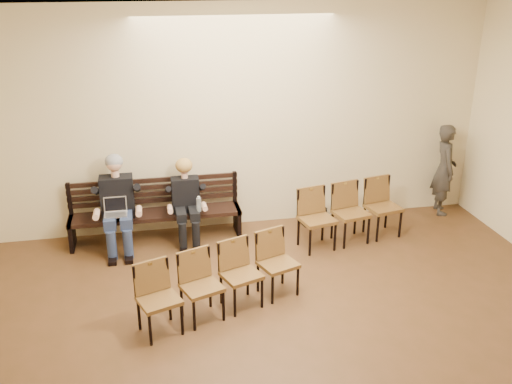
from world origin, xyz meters
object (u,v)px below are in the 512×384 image
bench (157,226)px  bag (313,215)px  water_bottle (199,211)px  seated_man (117,202)px  chair_row_front (351,214)px  passerby (445,163)px  laptop (116,217)px  chair_row_back (222,281)px  seated_woman (186,205)px

bench → bag: 2.54m
bag → water_bottle: bearing=-166.4°
seated_man → chair_row_front: (3.45, -0.53, -0.26)m
water_bottle → passerby: (4.18, 0.46, 0.32)m
seated_man → laptop: bearing=-98.2°
bench → chair_row_back: size_ratio=1.26×
seated_woman → passerby: passerby is taller
water_bottle → seated_woman: bearing=125.1°
seated_woman → passerby: 4.37m
laptop → bag: (3.11, 0.43, -0.43)m
seated_woman → chair_row_front: 2.50m
seated_woman → bag: 2.13m
bench → passerby: passerby is taller
laptop → water_bottle: size_ratio=1.39×
water_bottle → bag: water_bottle is taller
bag → chair_row_front: 0.89m
passerby → water_bottle: bearing=109.4°
bench → water_bottle: (0.63, -0.36, 0.34)m
seated_woman → chair_row_front: bearing=-12.2°
seated_woman → water_bottle: size_ratio=5.02×
bench → laptop: (-0.58, -0.33, 0.34)m
seated_man → laptop: (-0.03, -0.21, -0.15)m
water_bottle → chair_row_front: 2.29m
passerby → chair_row_front: bearing=124.5°
laptop → passerby: bearing=3.2°
passerby → chair_row_back: passerby is taller
water_bottle → seated_man: bearing=168.5°
passerby → chair_row_front: 2.10m
bench → chair_row_front: chair_row_front is taller
water_bottle → passerby: passerby is taller
water_bottle → chair_row_front: chair_row_front is taller
bench → seated_man: 0.75m
bench → seated_man: seated_man is taller
laptop → water_bottle: laptop is taller
chair_row_back → water_bottle: bearing=72.3°
bench → water_bottle: size_ratio=10.98×
laptop → chair_row_back: bearing=-56.6°
chair_row_back → laptop: bearing=104.8°
seated_man → laptop: seated_man is taller
chair_row_back → chair_row_front: bearing=14.7°
water_bottle → laptop: bearing=178.5°
laptop → seated_woman: bearing=10.1°
bench → seated_man: size_ratio=1.80×
bench → passerby: size_ratio=1.46×
seated_woman → chair_row_back: 2.07m
bench → chair_row_back: bearing=-72.1°
seated_man → seated_woman: size_ratio=1.22×
chair_row_front → chair_row_back: bearing=-156.8°
bench → bag: bench is taller
bench → passerby: 4.86m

